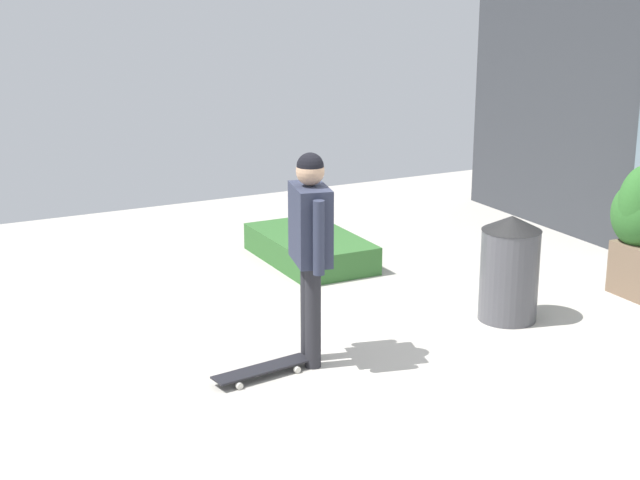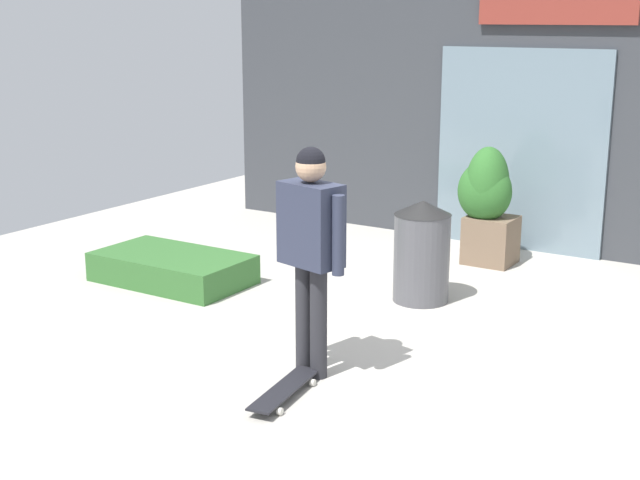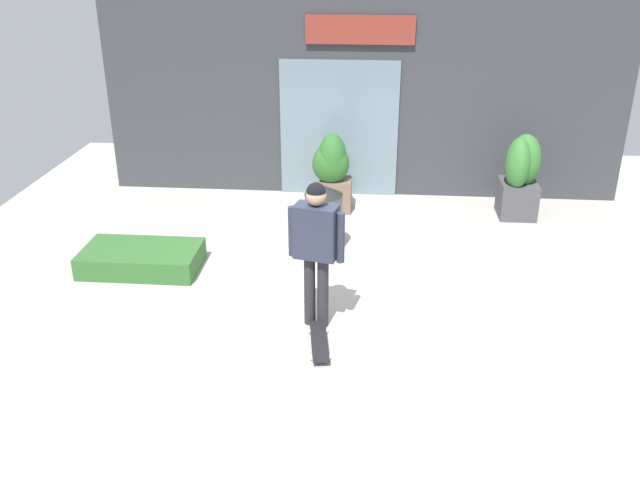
# 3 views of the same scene
# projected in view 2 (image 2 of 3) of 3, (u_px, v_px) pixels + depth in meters

# --- Properties ---
(ground_plane) EXTENTS (12.00, 12.00, 0.00)m
(ground_plane) POSITION_uv_depth(u_px,v_px,m) (422.00, 337.00, 7.50)
(ground_plane) COLOR #B2ADA3
(building_facade) EXTENTS (8.73, 0.31, 3.87)m
(building_facade) POSITION_uv_depth(u_px,v_px,m) (560.00, 84.00, 9.82)
(building_facade) COLOR #383A3F
(building_facade) RESTS_ON ground_plane
(skateboarder) EXTENTS (0.64, 0.36, 1.75)m
(skateboarder) POSITION_uv_depth(u_px,v_px,m) (311.00, 237.00, 6.46)
(skateboarder) COLOR #28282D
(skateboarder) RESTS_ON ground_plane
(skateboard) EXTENTS (0.31, 0.85, 0.08)m
(skateboard) POSITION_uv_depth(u_px,v_px,m) (285.00, 390.00, 6.30)
(skateboard) COLOR black
(skateboard) RESTS_ON ground_plane
(planter_box_right) EXTENTS (0.64, 0.54, 1.30)m
(planter_box_right) POSITION_uv_depth(u_px,v_px,m) (487.00, 201.00, 9.56)
(planter_box_right) COLOR brown
(planter_box_right) RESTS_ON ground_plane
(trash_bin) EXTENTS (0.54, 0.54, 0.98)m
(trash_bin) POSITION_uv_depth(u_px,v_px,m) (422.00, 251.00, 8.33)
(trash_bin) COLOR #4C4C51
(trash_bin) RESTS_ON ground_plane
(hedge_ledge) EXTENTS (1.57, 0.90, 0.30)m
(hedge_ledge) POSITION_uv_depth(u_px,v_px,m) (173.00, 268.00, 9.00)
(hedge_ledge) COLOR #33662D
(hedge_ledge) RESTS_ON ground_plane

